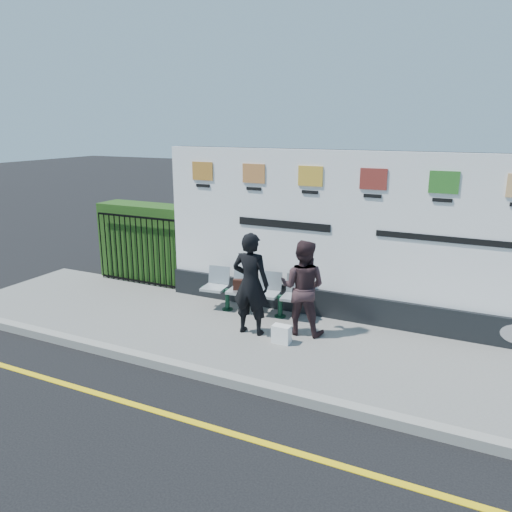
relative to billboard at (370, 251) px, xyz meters
The scene contains 12 objects.
ground 4.13m from the billboard, 97.40° to the right, with size 80.00×80.00×0.00m, color black.
pavement 1.98m from the billboard, 110.32° to the right, with size 14.00×3.00×0.12m, color slate.
kerb 3.19m from the billboard, 99.95° to the right, with size 14.00×0.18×0.14m, color gray.
yellow_line 4.13m from the billboard, 97.40° to the right, with size 14.00×0.10×0.01m, color yellow.
billboard is the anchor object (origin of this frame).
hedge 5.11m from the billboard, behind, with size 2.35×0.70×1.70m, color #224715.
railing 5.10m from the billboard, behind, with size 2.05×0.06×1.54m, color black, non-canonical shape.
bench 2.33m from the billboard, 165.63° to the right, with size 2.01×0.53×0.43m, color #B4BABE, non-canonical shape.
woman_left 2.16m from the billboard, 140.82° to the right, with size 0.63×0.42×1.74m, color black.
woman_right 1.38m from the billboard, 132.43° to the right, with size 0.78×0.61×1.61m, color #332124.
handbag_brown 2.45m from the billboard, 166.60° to the right, with size 0.25×0.11×0.20m, color black.
carrier_bag_white 2.14m from the billboard, 124.40° to the right, with size 0.30×0.18×0.30m, color white.
Camera 1 is at (2.35, -4.52, 3.55)m, focal length 35.00 mm.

